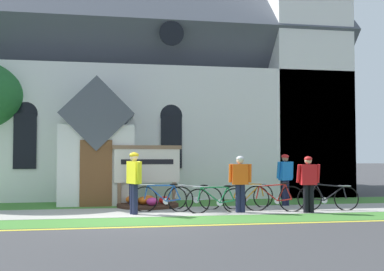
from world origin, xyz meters
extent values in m
plane|color=#3D3D3F|center=(0.00, 4.00, 0.00)|extent=(140.00, 140.00, 0.00)
cube|color=#A8A59E|center=(1.43, 1.51, 0.01)|extent=(32.00, 2.16, 0.01)
cube|color=#427F33|center=(1.43, -0.30, 0.00)|extent=(32.00, 1.47, 0.01)
cube|color=#427F33|center=(1.43, 3.70, 0.00)|extent=(24.00, 2.22, 0.01)
cube|color=yellow|center=(1.43, -1.19, 0.00)|extent=(28.00, 0.16, 0.01)
cube|color=white|center=(1.43, 9.68, 2.45)|extent=(14.39, 9.74, 4.89)
cube|color=#4C515B|center=(1.43, 9.68, 6.54)|extent=(14.89, 9.91, 9.91)
cube|color=white|center=(7.09, 6.35, 5.91)|extent=(3.08, 3.08, 11.83)
cube|color=white|center=(-1.16, 4.01, 1.30)|extent=(2.40, 1.60, 2.60)
cube|color=#4C515B|center=(-1.16, 4.01, 2.95)|extent=(2.40, 1.80, 2.40)
cube|color=brown|center=(-1.16, 3.19, 1.05)|extent=(1.00, 0.06, 2.10)
cube|color=black|center=(-3.61, 4.78, 2.10)|extent=(0.76, 0.06, 1.90)
cone|color=black|center=(-3.61, 4.78, 3.05)|extent=(0.80, 0.06, 0.80)
cube|color=black|center=(1.43, 4.78, 2.10)|extent=(0.76, 0.06, 1.90)
cone|color=black|center=(1.43, 4.78, 3.05)|extent=(0.80, 0.06, 0.80)
cylinder|color=black|center=(1.43, 4.78, 6.05)|extent=(0.90, 0.06, 0.90)
cube|color=#7F6047|center=(-0.43, 3.13, 0.37)|extent=(0.12, 0.12, 0.74)
cube|color=#7F6047|center=(1.34, 3.22, 0.37)|extent=(0.12, 0.12, 0.74)
cube|color=silver|center=(0.45, 3.17, 1.28)|extent=(2.11, 0.18, 1.08)
cube|color=#7F6047|center=(0.45, 3.17, 1.88)|extent=(2.23, 0.22, 0.12)
cube|color=black|center=(0.46, 3.13, 1.41)|extent=(1.68, 0.09, 0.16)
cylinder|color=#382319|center=(0.45, 2.84, 0.05)|extent=(1.93, 1.93, 0.10)
ellipsoid|color=red|center=(0.96, 2.69, 0.22)|extent=(0.36, 0.36, 0.24)
ellipsoid|color=orange|center=(0.49, 3.11, 0.22)|extent=(0.36, 0.36, 0.24)
ellipsoid|color=orange|center=(-0.05, 3.04, 0.22)|extent=(0.36, 0.36, 0.24)
ellipsoid|color=orange|center=(0.29, 2.64, 0.22)|extent=(0.36, 0.36, 0.24)
ellipsoid|color=#CC338C|center=(0.55, 2.30, 0.22)|extent=(0.36, 0.36, 0.24)
torus|color=black|center=(2.24, 1.79, 0.33)|extent=(0.69, 0.20, 0.70)
torus|color=black|center=(1.21, 2.05, 0.33)|extent=(0.69, 0.20, 0.70)
cylinder|color=#B7B7BC|center=(1.56, 1.96, 0.50)|extent=(0.56, 0.17, 0.46)
cylinder|color=#B7B7BC|center=(1.67, 1.93, 0.70)|extent=(0.77, 0.22, 0.07)
cylinder|color=#B7B7BC|center=(1.94, 1.87, 0.48)|extent=(0.26, 0.10, 0.42)
cylinder|color=#B7B7BC|center=(2.03, 1.85, 0.31)|extent=(0.42, 0.14, 0.09)
cylinder|color=#B7B7BC|center=(2.14, 1.82, 0.51)|extent=(0.22, 0.09, 0.37)
cylinder|color=#B7B7BC|center=(1.25, 2.04, 0.52)|extent=(0.12, 0.06, 0.39)
ellipsoid|color=black|center=(2.05, 1.84, 0.72)|extent=(0.25, 0.14, 0.05)
cylinder|color=silver|center=(1.29, 2.03, 0.73)|extent=(0.43, 0.13, 0.03)
cylinder|color=silver|center=(1.83, 1.90, 0.28)|extent=(0.18, 0.06, 0.18)
torus|color=black|center=(5.08, 1.16, 0.34)|extent=(0.72, 0.19, 0.72)
torus|color=black|center=(6.12, 0.93, 0.34)|extent=(0.72, 0.19, 0.72)
cylinder|color=black|center=(5.77, 1.01, 0.49)|extent=(0.57, 0.16, 0.43)
cylinder|color=black|center=(5.65, 1.04, 0.73)|extent=(0.78, 0.21, 0.11)
cylinder|color=black|center=(5.38, 1.10, 0.53)|extent=(0.27, 0.09, 0.49)
cylinder|color=black|center=(5.29, 1.12, 0.32)|extent=(0.43, 0.13, 0.09)
cylinder|color=black|center=(5.18, 1.14, 0.55)|extent=(0.23, 0.08, 0.44)
cylinder|color=black|center=(6.08, 0.94, 0.52)|extent=(0.13, 0.06, 0.36)
ellipsoid|color=black|center=(5.27, 1.12, 0.79)|extent=(0.25, 0.13, 0.05)
cylinder|color=silver|center=(6.04, 0.95, 0.71)|extent=(0.44, 0.12, 0.03)
cylinder|color=silver|center=(5.50, 1.07, 0.29)|extent=(0.18, 0.06, 0.18)
torus|color=black|center=(4.43, 0.92, 0.36)|extent=(0.72, 0.29, 0.75)
torus|color=black|center=(3.49, 1.27, 0.36)|extent=(0.72, 0.29, 0.75)
cylinder|color=#A51E19|center=(3.81, 1.15, 0.51)|extent=(0.52, 0.22, 0.44)
cylinder|color=#A51E19|center=(3.91, 1.12, 0.75)|extent=(0.71, 0.29, 0.09)
cylinder|color=#A51E19|center=(4.16, 1.03, 0.54)|extent=(0.25, 0.12, 0.49)
cylinder|color=#A51E19|center=(4.24, 0.99, 0.33)|extent=(0.39, 0.18, 0.09)
cylinder|color=#A51E19|center=(4.35, 0.96, 0.57)|extent=(0.21, 0.11, 0.43)
cylinder|color=#A51E19|center=(3.53, 1.26, 0.54)|extent=(0.12, 0.07, 0.37)
ellipsoid|color=black|center=(4.26, 0.99, 0.81)|extent=(0.25, 0.16, 0.05)
cylinder|color=silver|center=(3.56, 1.25, 0.74)|extent=(0.42, 0.18, 0.03)
cylinder|color=silver|center=(4.06, 1.06, 0.30)|extent=(0.18, 0.08, 0.18)
torus|color=black|center=(2.76, 1.01, 0.34)|extent=(0.71, 0.06, 0.71)
torus|color=black|center=(1.70, 0.98, 0.34)|extent=(0.71, 0.06, 0.71)
cylinder|color=#19723F|center=(2.06, 0.99, 0.50)|extent=(0.57, 0.06, 0.46)
cylinder|color=#19723F|center=(2.18, 0.99, 0.72)|extent=(0.78, 0.06, 0.04)
cylinder|color=#19723F|center=(2.45, 1.00, 0.50)|extent=(0.26, 0.04, 0.45)
cylinder|color=#19723F|center=(2.55, 1.01, 0.31)|extent=(0.43, 0.05, 0.09)
cylinder|color=#19723F|center=(2.66, 1.01, 0.53)|extent=(0.22, 0.04, 0.40)
cylinder|color=#19723F|center=(1.75, 0.98, 0.53)|extent=(0.12, 0.04, 0.39)
ellipsoid|color=black|center=(2.57, 1.01, 0.75)|extent=(0.24, 0.09, 0.05)
cylinder|color=silver|center=(1.79, 0.98, 0.74)|extent=(0.44, 0.04, 0.03)
cylinder|color=silver|center=(2.34, 1.00, 0.29)|extent=(0.18, 0.03, 0.18)
torus|color=black|center=(2.96, 1.83, 0.35)|extent=(0.71, 0.23, 0.73)
torus|color=black|center=(3.98, 2.12, 0.35)|extent=(0.71, 0.23, 0.73)
cylinder|color=orange|center=(3.63, 2.02, 0.51)|extent=(0.56, 0.19, 0.46)
cylinder|color=orange|center=(3.52, 1.99, 0.73)|extent=(0.77, 0.25, 0.05)
cylinder|color=orange|center=(3.25, 1.91, 0.52)|extent=(0.27, 0.11, 0.46)
cylinder|color=orange|center=(3.16, 1.89, 0.32)|extent=(0.42, 0.15, 0.09)
cylinder|color=orange|center=(3.05, 1.86, 0.54)|extent=(0.22, 0.10, 0.41)
cylinder|color=orange|center=(3.94, 2.11, 0.54)|extent=(0.13, 0.07, 0.39)
ellipsoid|color=black|center=(3.14, 1.88, 0.77)|extent=(0.25, 0.14, 0.05)
cylinder|color=silver|center=(3.90, 2.10, 0.75)|extent=(0.43, 0.15, 0.03)
cylinder|color=silver|center=(3.36, 1.95, 0.30)|extent=(0.18, 0.07, 0.18)
torus|color=black|center=(1.28, 1.42, 0.36)|extent=(0.74, 0.16, 0.75)
torus|color=black|center=(0.27, 1.60, 0.36)|extent=(0.74, 0.16, 0.75)
cylinder|color=#194CA5|center=(0.61, 1.54, 0.53)|extent=(0.55, 0.13, 0.47)
cylinder|color=#194CA5|center=(0.72, 1.52, 0.75)|extent=(0.75, 0.17, 0.04)
cylinder|color=#194CA5|center=(0.98, 1.47, 0.53)|extent=(0.26, 0.08, 0.47)
cylinder|color=#194CA5|center=(1.07, 1.46, 0.33)|extent=(0.42, 0.11, 0.09)
cylinder|color=#194CA5|center=(1.19, 1.44, 0.56)|extent=(0.22, 0.07, 0.41)
cylinder|color=#194CA5|center=(0.31, 1.59, 0.55)|extent=(0.12, 0.06, 0.40)
ellipsoid|color=black|center=(1.09, 1.45, 0.78)|extent=(0.25, 0.12, 0.05)
cylinder|color=silver|center=(0.35, 1.58, 0.77)|extent=(0.44, 0.10, 0.03)
cylinder|color=silver|center=(0.87, 1.49, 0.30)|extent=(0.18, 0.05, 0.18)
cylinder|color=#191E38|center=(4.77, 2.41, 0.41)|extent=(0.15, 0.15, 0.82)
cylinder|color=#191E38|center=(4.89, 2.47, 0.41)|extent=(0.15, 0.15, 0.82)
cube|color=blue|center=(4.83, 2.44, 1.11)|extent=(0.50, 0.40, 0.60)
sphere|color=#936B51|center=(4.83, 2.44, 1.52)|extent=(0.21, 0.21, 0.21)
ellipsoid|color=red|center=(4.83, 2.44, 1.57)|extent=(0.32, 0.34, 0.15)
cylinder|color=blue|center=(4.56, 2.34, 1.14)|extent=(0.09, 0.20, 0.54)
cylinder|color=blue|center=(5.09, 2.54, 1.14)|extent=(0.09, 0.13, 0.54)
cylinder|color=#191E38|center=(-0.07, 2.61, 0.42)|extent=(0.15, 0.15, 0.83)
cylinder|color=#191E38|center=(0.04, 2.43, 0.42)|extent=(0.15, 0.15, 0.83)
cube|color=silver|center=(-0.01, 2.52, 1.14)|extent=(0.41, 0.50, 0.61)
sphere|color=tan|center=(-0.01, 2.52, 1.55)|extent=(0.21, 0.21, 0.21)
ellipsoid|color=black|center=(-0.01, 2.52, 1.61)|extent=(0.35, 0.33, 0.15)
cylinder|color=silver|center=(-0.13, 2.79, 1.17)|extent=(0.09, 0.12, 0.55)
cylinder|color=silver|center=(0.10, 2.26, 1.17)|extent=(0.09, 0.18, 0.55)
cylinder|color=#191E38|center=(2.98, 0.96, 0.40)|extent=(0.15, 0.15, 0.79)
cylinder|color=#191E38|center=(2.86, 0.98, 0.40)|extent=(0.15, 0.15, 0.79)
cube|color=#E55914|center=(2.92, 0.97, 1.08)|extent=(0.47, 0.25, 0.58)
sphere|color=beige|center=(2.92, 0.97, 1.47)|extent=(0.20, 0.20, 0.20)
ellipsoid|color=silver|center=(2.92, 0.97, 1.53)|extent=(0.24, 0.28, 0.14)
cylinder|color=#E55914|center=(3.18, 0.89, 1.11)|extent=(0.09, 0.11, 0.52)
cylinder|color=#E55914|center=(2.65, 1.04, 1.11)|extent=(0.09, 0.15, 0.53)
cylinder|color=#191E38|center=(-0.09, 1.08, 0.42)|extent=(0.15, 0.15, 0.84)
cylinder|color=#191E38|center=(-0.03, 0.97, 0.42)|extent=(0.15, 0.15, 0.84)
cube|color=yellow|center=(-0.06, 1.03, 1.15)|extent=(0.41, 0.51, 0.61)
sphere|color=beige|center=(-0.06, 1.03, 1.56)|extent=(0.22, 0.22, 0.22)
ellipsoid|color=gold|center=(-0.06, 1.03, 1.62)|extent=(0.35, 0.33, 0.15)
cylinder|color=yellow|center=(-0.17, 1.30, 1.18)|extent=(0.09, 0.21, 0.56)
cylinder|color=yellow|center=(0.04, 0.76, 1.18)|extent=(0.09, 0.22, 0.56)
cylinder|color=black|center=(4.71, 0.58, 0.39)|extent=(0.15, 0.15, 0.79)
cylinder|color=black|center=(4.87, 0.57, 0.39)|extent=(0.15, 0.15, 0.79)
cube|color=red|center=(4.79, 0.57, 1.07)|extent=(0.45, 0.21, 0.57)
sphere|color=tan|center=(4.79, 0.57, 1.46)|extent=(0.20, 0.20, 0.20)
ellipsoid|color=red|center=(4.79, 0.57, 1.52)|extent=(0.22, 0.26, 0.14)
cylinder|color=red|center=(4.52, 0.62, 1.10)|extent=(0.09, 0.21, 0.52)
cylinder|color=red|center=(5.06, 0.52, 1.10)|extent=(0.09, 0.16, 0.52)
cylinder|color=#4C3823|center=(7.51, 9.32, 1.26)|extent=(0.25, 0.25, 2.51)
cone|color=#195623|center=(7.51, 9.32, 5.63)|extent=(3.36, 3.36, 6.24)
ellipsoid|color=#847A5B|center=(-10.41, 78.41, 0.00)|extent=(88.51, 55.27, 27.90)
camera|label=1|loc=(-0.61, -11.67, 1.61)|focal=43.11mm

